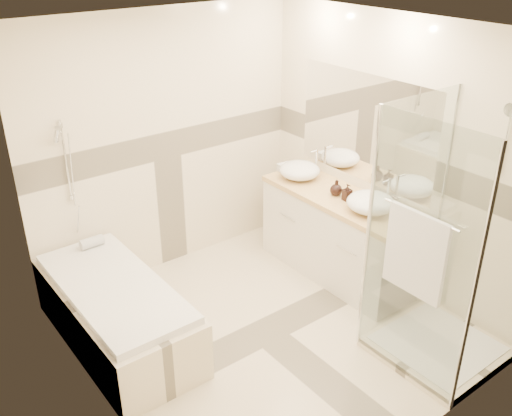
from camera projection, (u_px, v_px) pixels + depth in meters
room at (270, 196)px, 4.34m from camera, size 2.82×3.02×2.52m
bathtub at (116, 310)px, 4.63m from camera, size 0.75×1.70×0.56m
vanity at (337, 235)px, 5.50m from camera, size 0.58×1.62×0.85m
shower_enclosure at (427, 301)px, 4.40m from camera, size 0.96×0.93×2.04m
vessel_sink_near at (300, 170)px, 5.65m from camera, size 0.41×0.41×0.16m
vessel_sink_far at (371, 202)px, 4.99m from camera, size 0.42×0.42×0.17m
faucet_near at (316, 159)px, 5.74m from camera, size 0.11×0.03×0.26m
faucet_far at (388, 190)px, 5.08m from camera, size 0.10×0.03×0.25m
amenity_bottle_a at (347, 192)px, 5.19m from camera, size 0.08×0.08×0.16m
amenity_bottle_b at (336, 188)px, 5.29m from camera, size 0.14×0.14×0.15m
folded_towels at (289, 169)px, 5.78m from camera, size 0.16×0.25×0.08m
rolled_towel at (92, 242)px, 5.02m from camera, size 0.20×0.09×0.09m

